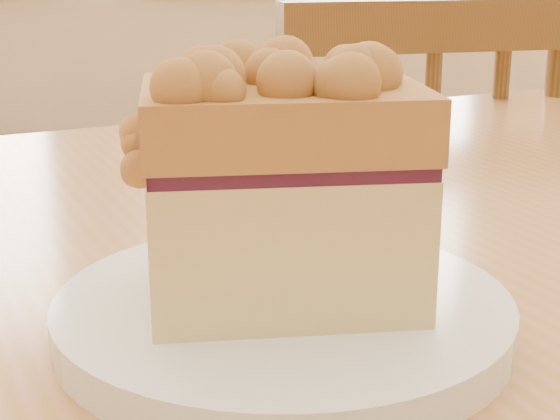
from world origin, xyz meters
name	(u,v)px	position (x,y,z in m)	size (l,w,h in m)	color
cafe_table_main	(470,364)	(0.07, 0.08, 0.65)	(1.42, 1.21, 0.75)	#C57E4C
cafe_chair_main	(380,306)	(0.11, 0.66, 0.44)	(0.46, 0.46, 0.87)	brown
plate	(283,315)	(-0.06, -0.08, 0.76)	(0.20, 0.20, 0.02)	white
cake_slice	(280,175)	(-0.07, -0.08, 0.82)	(0.13, 0.10, 0.11)	#FBE48E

